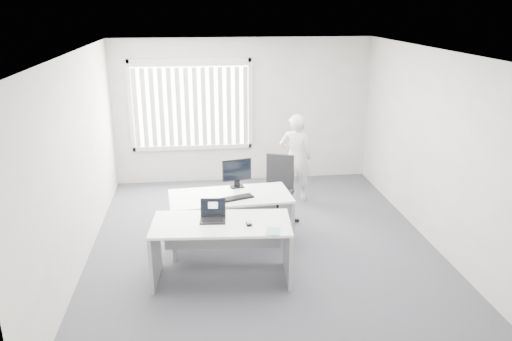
{
  "coord_description": "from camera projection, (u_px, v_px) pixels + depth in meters",
  "views": [
    {
      "loc": [
        -0.89,
        -6.56,
        3.41
      ],
      "look_at": [
        -0.09,
        0.15,
        1.13
      ],
      "focal_mm": 35.0,
      "sensor_mm": 36.0,
      "label": 1
    }
  ],
  "objects": [
    {
      "name": "window",
      "position": [
        191.0,
        105.0,
        9.54
      ],
      "size": [
        2.32,
        0.06,
        1.76
      ],
      "primitive_type": "cube",
      "color": "silver",
      "rests_on": "wall_back"
    },
    {
      "name": "wall_back",
      "position": [
        243.0,
        111.0,
        9.73
      ],
      "size": [
        5.0,
        0.02,
        2.8
      ],
      "primitive_type": "cube",
      "color": "silver",
      "rests_on": "ground"
    },
    {
      "name": "paper_sheet",
      "position": [
        251.0,
        226.0,
        6.15
      ],
      "size": [
        0.33,
        0.28,
        0.0
      ],
      "primitive_type": "cube",
      "rotation": [
        0.0,
        0.0,
        0.35
      ],
      "color": "white",
      "rests_on": "desk_near"
    },
    {
      "name": "laptop",
      "position": [
        213.0,
        212.0,
        6.25
      ],
      "size": [
        0.35,
        0.31,
        0.25
      ],
      "primitive_type": null,
      "rotation": [
        0.0,
        0.0,
        -0.09
      ],
      "color": "black",
      "rests_on": "desk_near"
    },
    {
      "name": "keyboard",
      "position": [
        236.0,
        198.0,
        7.02
      ],
      "size": [
        0.51,
        0.31,
        0.02
      ],
      "primitive_type": "cube",
      "rotation": [
        0.0,
        0.0,
        0.34
      ],
      "color": "black",
      "rests_on": "desk_far"
    },
    {
      "name": "blinds",
      "position": [
        191.0,
        107.0,
        9.49
      ],
      "size": [
        2.2,
        0.1,
        1.5
      ],
      "primitive_type": null,
      "color": "silver",
      "rests_on": "wall_back"
    },
    {
      "name": "monitor",
      "position": [
        237.0,
        173.0,
        7.39
      ],
      "size": [
        0.46,
        0.22,
        0.44
      ],
      "primitive_type": null,
      "rotation": [
        0.0,
        0.0,
        0.2
      ],
      "color": "black",
      "rests_on": "desk_far"
    },
    {
      "name": "mouse",
      "position": [
        249.0,
        223.0,
        6.17
      ],
      "size": [
        0.07,
        0.11,
        0.04
      ],
      "primitive_type": null,
      "rotation": [
        0.0,
        0.0,
        0.03
      ],
      "color": "#ABABAD",
      "rests_on": "paper_sheet"
    },
    {
      "name": "ceiling",
      "position": [
        264.0,
        52.0,
        6.47
      ],
      "size": [
        5.0,
        6.0,
        0.02
      ],
      "primitive_type": "cube",
      "color": "white",
      "rests_on": "wall_back"
    },
    {
      "name": "wall_left",
      "position": [
        78.0,
        162.0,
        6.63
      ],
      "size": [
        0.02,
        6.0,
        2.8
      ],
      "primitive_type": "cube",
      "color": "silver",
      "rests_on": "ground"
    },
    {
      "name": "ground",
      "position": [
        263.0,
        246.0,
        7.36
      ],
      "size": [
        6.0,
        6.0,
        0.0
      ],
      "primitive_type": "plane",
      "color": "#5A5A62",
      "rests_on": "ground"
    },
    {
      "name": "desk_far",
      "position": [
        230.0,
        209.0,
        7.22
      ],
      "size": [
        1.79,
        0.94,
        0.79
      ],
      "rotation": [
        0.0,
        0.0,
        0.08
      ],
      "color": "white",
      "rests_on": "ground"
    },
    {
      "name": "desk_near",
      "position": [
        221.0,
        238.0,
        6.32
      ],
      "size": [
        1.8,
        0.94,
        0.79
      ],
      "rotation": [
        0.0,
        0.0,
        -0.08
      ],
      "color": "white",
      "rests_on": "ground"
    },
    {
      "name": "person",
      "position": [
        296.0,
        158.0,
        8.87
      ],
      "size": [
        0.64,
        0.48,
        1.59
      ],
      "primitive_type": "imported",
      "rotation": [
        0.0,
        0.0,
        2.95
      ],
      "color": "silver",
      "rests_on": "ground"
    },
    {
      "name": "wall_right",
      "position": [
        435.0,
        149.0,
        7.19
      ],
      "size": [
        0.02,
        6.0,
        2.8
      ],
      "primitive_type": "cube",
      "color": "silver",
      "rests_on": "ground"
    },
    {
      "name": "office_chair",
      "position": [
        278.0,
        201.0,
        8.16
      ],
      "size": [
        0.8,
        0.8,
        1.08
      ],
      "rotation": [
        0.0,
        0.0,
        -0.38
      ],
      "color": "black",
      "rests_on": "ground"
    },
    {
      "name": "booklet",
      "position": [
        273.0,
        231.0,
        6.0
      ],
      "size": [
        0.21,
        0.26,
        0.01
      ],
      "primitive_type": "cube",
      "rotation": [
        0.0,
        0.0,
        -0.24
      ],
      "color": "white",
      "rests_on": "desk_near"
    },
    {
      "name": "wall_front",
      "position": [
        312.0,
        261.0,
        4.09
      ],
      "size": [
        5.0,
        0.02,
        2.8
      ],
      "primitive_type": "cube",
      "color": "silver",
      "rests_on": "ground"
    }
  ]
}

